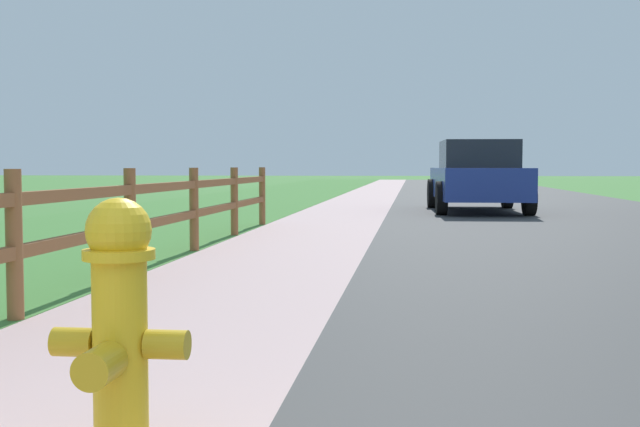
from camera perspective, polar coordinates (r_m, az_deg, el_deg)
ground_plane at (r=25.86m, az=5.47°, el=1.12°), size 120.00×120.00×0.00m
road_asphalt at (r=28.01m, az=12.73°, el=1.24°), size 7.00×66.00×0.01m
curb_concrete at (r=28.08m, az=-0.58°, el=1.32°), size 6.00×66.00×0.01m
grass_verge at (r=28.31m, az=-3.59°, el=1.34°), size 5.00×66.00×0.00m
fire_hydrant at (r=2.81m, az=-14.20°, el=-7.85°), size 0.47×0.40×0.92m
rail_fence at (r=7.59m, az=-13.43°, el=0.01°), size 0.11×13.10×1.00m
parked_suv_blue at (r=18.29m, az=11.19°, el=2.58°), size 2.18×4.70×1.59m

